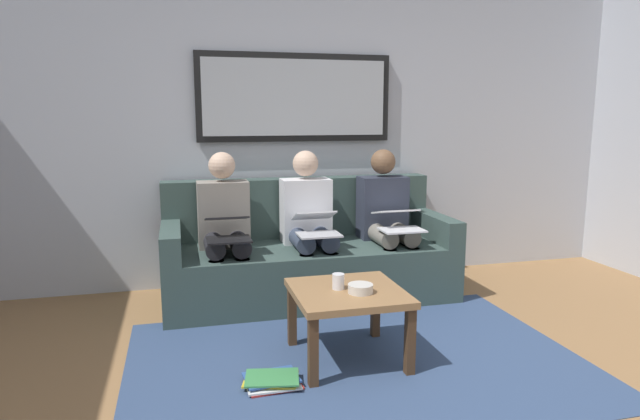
% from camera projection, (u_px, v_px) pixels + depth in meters
% --- Properties ---
extents(wall_rear, '(6.00, 0.12, 2.60)m').
position_uv_depth(wall_rear, '(293.00, 128.00, 4.64)').
color(wall_rear, '#B7BCC6').
rests_on(wall_rear, ground_plane).
extents(area_rug, '(2.60, 1.80, 0.01)m').
position_uv_depth(area_rug, '(357.00, 361.00, 3.19)').
color(area_rug, '#33476B').
rests_on(area_rug, ground_plane).
extents(couch, '(2.20, 0.90, 0.90)m').
position_uv_depth(couch, '(307.00, 256.00, 4.35)').
color(couch, '#384C47').
rests_on(couch, ground_plane).
extents(framed_mirror, '(1.61, 0.05, 0.71)m').
position_uv_depth(framed_mirror, '(295.00, 98.00, 4.50)').
color(framed_mirror, black).
extents(coffee_table, '(0.63, 0.63, 0.42)m').
position_uv_depth(coffee_table, '(348.00, 300.00, 3.17)').
color(coffee_table, olive).
rests_on(coffee_table, ground_plane).
extents(cup, '(0.07, 0.07, 0.09)m').
position_uv_depth(cup, '(338.00, 281.00, 3.16)').
color(cup, silver).
rests_on(cup, coffee_table).
extents(bowl, '(0.14, 0.14, 0.05)m').
position_uv_depth(bowl, '(360.00, 288.00, 3.09)').
color(bowl, beige).
rests_on(bowl, coffee_table).
extents(person_left, '(0.38, 0.58, 1.14)m').
position_uv_depth(person_left, '(387.00, 217.00, 4.39)').
color(person_left, '#2D3342').
rests_on(person_left, couch).
extents(laptop_white, '(0.32, 0.36, 0.15)m').
position_uv_depth(laptop_white, '(398.00, 219.00, 4.15)').
color(laptop_white, white).
extents(person_middle, '(0.38, 0.58, 1.14)m').
position_uv_depth(person_middle, '(309.00, 221.00, 4.23)').
color(person_middle, silver).
rests_on(person_middle, couch).
extents(laptop_silver, '(0.30, 0.38, 0.16)m').
position_uv_depth(laptop_silver, '(316.00, 224.00, 4.00)').
color(laptop_silver, silver).
extents(person_right, '(0.38, 0.58, 1.14)m').
position_uv_depth(person_right, '(225.00, 225.00, 4.07)').
color(person_right, gray).
rests_on(person_right, couch).
extents(laptop_black, '(0.30, 0.38, 0.16)m').
position_uv_depth(laptop_black, '(228.00, 228.00, 3.84)').
color(laptop_black, black).
extents(magazine_stack, '(0.33, 0.28, 0.05)m').
position_uv_depth(magazine_stack, '(272.00, 380.00, 2.90)').
color(magazine_stack, red).
rests_on(magazine_stack, ground_plane).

